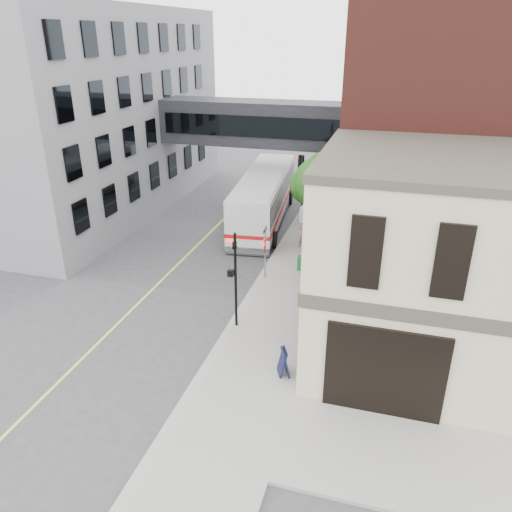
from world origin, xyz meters
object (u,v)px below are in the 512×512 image
Objects in this scene: pedestrian_a at (316,247)px; pedestrian_b at (304,235)px; pedestrian_c at (313,219)px; sandwich_board at (284,362)px; bus at (264,196)px; newspaper_box at (301,263)px.

pedestrian_b is (-1.07, 1.80, -0.11)m from pedestrian_a.
pedestrian_c reaches higher than sandwich_board.
pedestrian_c is (-1.05, 4.71, -0.03)m from pedestrian_a.
sandwich_board is at bearing -72.29° from bus.
pedestrian_c reaches higher than newspaper_box.
pedestrian_c is (0.02, 2.91, 0.08)m from pedestrian_b.
pedestrian_b reaches higher than sandwich_board.
pedestrian_a is 2.14× the size of newspaper_box.
pedestrian_c is 6.22m from newspaper_box.
pedestrian_b is 0.91× the size of pedestrian_c.
bus is 7.61m from pedestrian_a.
sandwich_board is at bearing -83.60° from pedestrian_a.
pedestrian_a is 1.04× the size of pedestrian_c.
pedestrian_b is 1.36× the size of sandwich_board.
newspaper_box is at bearing -108.72° from pedestrian_a.
pedestrian_c is 2.07× the size of newspaper_box.
bus is 11.47× the size of sandwich_board.
bus is at bearing 82.90° from sandwich_board.
pedestrian_a reaches higher than pedestrian_c.
bus is at bearing 169.62° from pedestrian_c.
pedestrian_b is at bearing 86.10° from newspaper_box.
sandwich_board reaches higher than newspaper_box.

